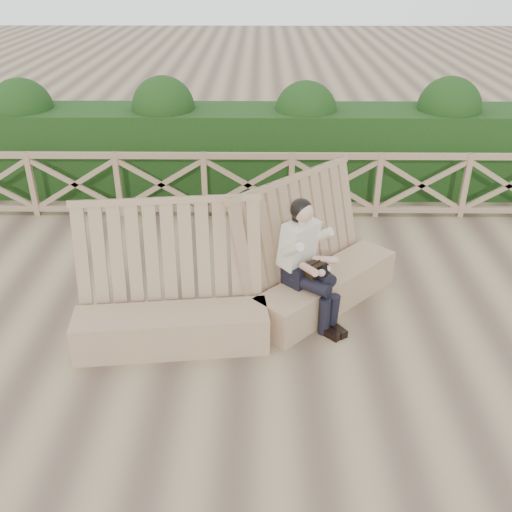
{
  "coord_description": "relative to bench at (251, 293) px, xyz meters",
  "views": [
    {
      "loc": [
        0.23,
        -5.31,
        4.01
      ],
      "look_at": [
        0.17,
        0.4,
        0.9
      ],
      "focal_mm": 40.0,
      "sensor_mm": 36.0,
      "label": 1
    }
  ],
  "objects": [
    {
      "name": "bench",
      "position": [
        0.0,
        0.0,
        0.0
      ],
      "size": [
        3.88,
        2.35,
        1.59
      ],
      "rotation": [
        0.0,
        0.0,
        0.42
      ],
      "color": "#9E7E5A",
      "rests_on": "ground"
    },
    {
      "name": "woman",
      "position": [
        0.65,
        0.11,
        0.4
      ],
      "size": [
        0.86,
        0.91,
        1.53
      ],
      "rotation": [
        0.0,
        0.0,
        0.79
      ],
      "color": "black",
      "rests_on": "ground"
    },
    {
      "name": "guardrail",
      "position": [
        -0.11,
        3.1,
        0.15
      ],
      "size": [
        10.1,
        0.09,
        1.1
      ],
      "color": "#927355",
      "rests_on": "ground"
    },
    {
      "name": "ground",
      "position": [
        -0.11,
        -0.4,
        -0.4
      ],
      "size": [
        60.0,
        60.0,
        0.0
      ],
      "primitive_type": "plane",
      "color": "brown",
      "rests_on": "ground"
    },
    {
      "name": "hedge",
      "position": [
        -0.11,
        4.3,
        0.35
      ],
      "size": [
        12.0,
        1.2,
        1.5
      ],
      "primitive_type": "cube",
      "color": "black",
      "rests_on": "ground"
    }
  ]
}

